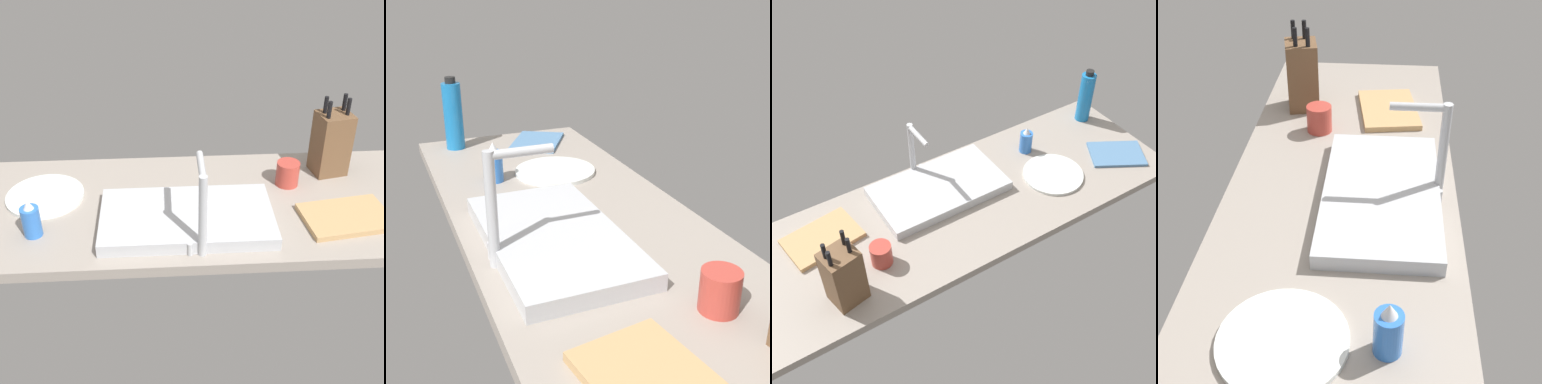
{
  "view_description": "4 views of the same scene",
  "coord_description": "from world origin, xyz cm",
  "views": [
    {
      "loc": [
        4.27,
        140.28,
        102.4
      ],
      "look_at": [
        -4.23,
        3.75,
        10.44
      ],
      "focal_mm": 49.56,
      "sensor_mm": 36.0,
      "label": 1
    },
    {
      "loc": [
        -104.13,
        46.18,
        62.04
      ],
      "look_at": [
        4.51,
        1.75,
        13.18
      ],
      "focal_mm": 49.05,
      "sensor_mm": 36.0,
      "label": 2
    },
    {
      "loc": [
        -74.76,
        -122.76,
        148.77
      ],
      "look_at": [
        3.11,
        -0.04,
        9.44
      ],
      "focal_mm": 48.16,
      "sensor_mm": 36.0,
      "label": 3
    },
    {
      "loc": [
        105.1,
        11.17,
        84.25
      ],
      "look_at": [
        5.03,
        3.27,
        11.16
      ],
      "focal_mm": 48.82,
      "sensor_mm": 36.0,
      "label": 4
    }
  ],
  "objects": [
    {
      "name": "countertop_slab",
      "position": [
        0.0,
        0.0,
        1.75
      ],
      "size": [
        184.25,
        60.65,
        3.5
      ],
      "primitive_type": "cube",
      "color": "gray",
      "rests_on": "ground"
    },
    {
      "name": "sink_basin",
      "position": [
        -2.24,
        10.69,
        5.53
      ],
      "size": [
        52.63,
        29.34,
        4.05
      ],
      "primitive_type": "cube",
      "color": "#B7BABF",
      "rests_on": "countertop_slab"
    },
    {
      "name": "soap_bottle",
      "position": [
        43.77,
        13.25,
        8.78
      ],
      "size": [
        5.56,
        5.56,
        12.34
      ],
      "color": "blue",
      "rests_on": "countertop_slab"
    },
    {
      "name": "water_bottle",
      "position": [
        81.53,
        18.26,
        15.64
      ],
      "size": [
        6.64,
        6.64,
        25.77
      ],
      "color": "#1970B7",
      "rests_on": "countertop_slab"
    },
    {
      "name": "dinner_plate",
      "position": [
        43.61,
        -6.33,
        4.1
      ],
      "size": [
        25.37,
        25.37,
        1.2
      ],
      "primitive_type": "cylinder",
      "color": "silver",
      "rests_on": "countertop_slab"
    },
    {
      "name": "dish_towel",
      "position": [
        75.89,
        -10.85,
        4.1
      ],
      "size": [
        28.24,
        25.78,
        1.2
      ],
      "primitive_type": "cube",
      "rotation": [
        0.0,
        0.0,
        -0.52
      ],
      "color": "teal",
      "rests_on": "countertop_slab"
    },
    {
      "name": "coffee_mug",
      "position": [
        -37.5,
        -9.61,
        7.68
      ],
      "size": [
        7.76,
        7.76,
        8.36
      ],
      "primitive_type": "cylinder",
      "color": "#B23D33",
      "rests_on": "countertop_slab"
    },
    {
      "name": "faucet",
      "position": [
        -5.65,
        23.61,
        19.12
      ],
      "size": [
        5.5,
        14.81,
        26.19
      ],
      "color": "#B7BABF",
      "rests_on": "countertop_slab"
    }
  ]
}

